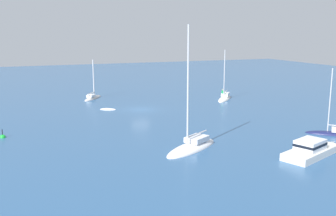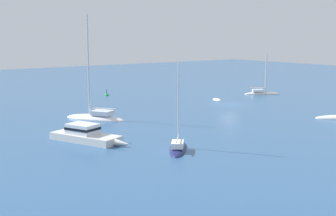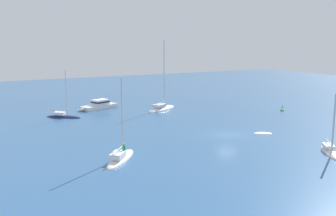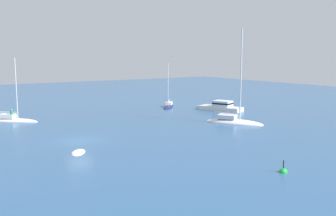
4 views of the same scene
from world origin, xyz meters
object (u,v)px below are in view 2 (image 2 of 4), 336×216
sloop (96,118)px  tender (217,100)px  powerboat (86,135)px  ketch (262,93)px  channel_buoy (107,95)px  yacht (178,148)px

sloop → tender: (-3.39, 21.88, -0.17)m
powerboat → sloop: (-9.36, 5.95, -0.44)m
powerboat → ketch: (-13.10, 37.92, -0.44)m
tender → channel_buoy: (-13.96, -10.79, 0.01)m
tender → yacht: 30.57m
sloop → tender: size_ratio=4.66×
tender → channel_buoy: 17.64m
ketch → tender: 10.10m
sloop → channel_buoy: sloop is taller
ketch → sloop: 32.19m
ketch → yacht: yacht is taller
sloop → yacht: sloop is taller
tender → yacht: (20.17, -22.97, 0.13)m
powerboat → sloop: size_ratio=0.68×
yacht → channel_buoy: bearing=21.3°
powerboat → tender: powerboat is taller
sloop → yacht: bearing=144.9°
powerboat → sloop: sloop is taller
powerboat → ketch: ketch is taller
yacht → channel_buoy: size_ratio=6.20×
sloop → yacht: 16.81m
sloop → ketch: bearing=-114.7°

